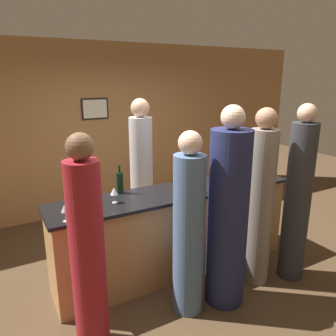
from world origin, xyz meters
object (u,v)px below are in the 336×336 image
object	(u,v)px
guest_1	(88,253)
wine_bottle_0	(120,182)
bartender	(142,180)
guest_3	(189,231)
guest_0	(260,203)
guest_2	(228,217)
guest_4	(297,199)

from	to	relation	value
guest_1	wine_bottle_0	world-z (taller)	guest_1
bartender	guest_3	size ratio (longest dim) A/B	1.11
guest_0	wine_bottle_0	distance (m)	1.54
guest_2	wine_bottle_0	size ratio (longest dim) A/B	6.29
guest_1	guest_2	bearing A→B (deg)	-2.90
guest_0	guest_3	world-z (taller)	guest_0
guest_2	guest_3	xyz separation A→B (m)	(-0.41, 0.07, -0.08)
bartender	guest_4	distance (m)	1.88
guest_3	guest_2	bearing A→B (deg)	-9.04
guest_3	wine_bottle_0	world-z (taller)	guest_3
guest_1	guest_2	world-z (taller)	guest_2
guest_1	wine_bottle_0	xyz separation A→B (m)	(0.63, 0.89, 0.24)
guest_2	wine_bottle_0	xyz separation A→B (m)	(-0.74, 0.96, 0.19)
guest_3	guest_4	xyz separation A→B (m)	(1.36, -0.10, 0.09)
guest_1	wine_bottle_0	bearing A→B (deg)	54.92
guest_0	guest_4	distance (m)	0.44
guest_4	wine_bottle_0	world-z (taller)	guest_4
guest_0	guest_1	distance (m)	1.90
bartender	wine_bottle_0	distance (m)	0.64
guest_1	guest_2	distance (m)	1.37
guest_0	guest_2	bearing A→B (deg)	-167.83
bartender	guest_2	bearing A→B (deg)	101.66
bartender	guest_4	bearing A→B (deg)	130.98
guest_2	wine_bottle_0	world-z (taller)	guest_2
guest_0	guest_2	xyz separation A→B (m)	(-0.53, -0.11, 0.00)
guest_0	guest_4	size ratio (longest dim) A/B	0.98
guest_3	wine_bottle_0	xyz separation A→B (m)	(-0.33, 0.90, 0.27)
guest_0	guest_1	bearing A→B (deg)	-178.63
guest_2	guest_3	size ratio (longest dim) A/B	1.12
guest_0	wine_bottle_0	size ratio (longest dim) A/B	6.11
guest_3	guest_0	bearing A→B (deg)	3.02
guest_3	guest_4	bearing A→B (deg)	-4.18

